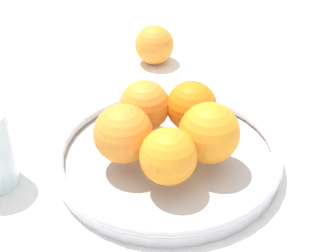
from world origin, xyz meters
TOP-DOWN VIEW (x-y plane):
  - ground_plane at (0.00, 0.00)m, footprint 4.00×4.00m
  - fruit_bowl at (0.00, 0.00)m, footprint 0.31×0.31m
  - orange_pile at (-0.00, 0.00)m, footprint 0.19×0.19m
  - stray_orange at (0.07, -0.29)m, footprint 0.07×0.07m

SIDE VIEW (x-z plane):
  - ground_plane at x=0.00m, z-range 0.00..0.00m
  - fruit_bowl at x=0.00m, z-range 0.00..0.03m
  - stray_orange at x=0.07m, z-range 0.00..0.07m
  - orange_pile at x=0.00m, z-range 0.03..0.11m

